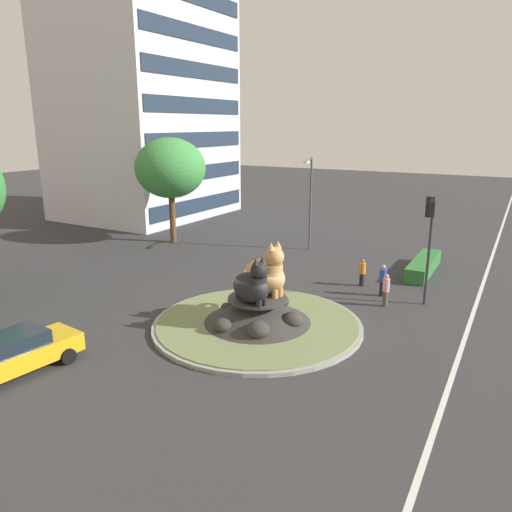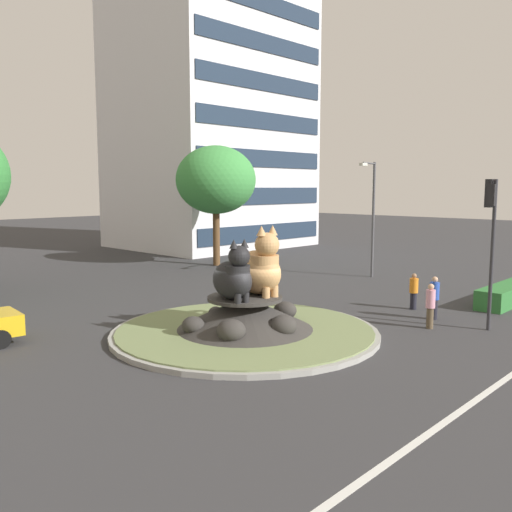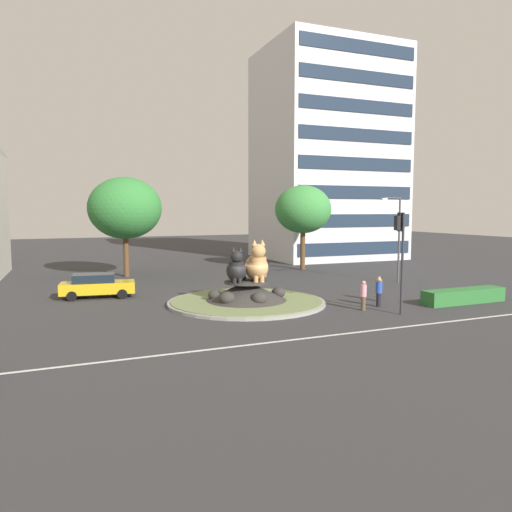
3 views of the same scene
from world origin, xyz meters
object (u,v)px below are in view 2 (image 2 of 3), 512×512
object	(u,v)px
office_tower	(210,109)
pedestrian_blue_shirt	(434,297)
cat_statue_calico	(259,269)
pedestrian_pink_shirt	(430,305)
traffic_light_mast	(491,221)
broadleaf_tree_behind_island	(216,180)
streetlight_arm	(372,211)
pedestrian_orange_shirt	(414,291)
cat_statue_black	(234,278)

from	to	relation	value
office_tower	pedestrian_blue_shirt	world-z (taller)	office_tower
cat_statue_calico	pedestrian_blue_shirt	size ratio (longest dim) A/B	1.46
pedestrian_pink_shirt	traffic_light_mast	bearing A→B (deg)	-31.09
broadleaf_tree_behind_island	streetlight_arm	xyz separation A→B (m)	(2.81, -10.63, -1.85)
cat_statue_calico	pedestrian_orange_shirt	world-z (taller)	cat_statue_calico
cat_statue_calico	pedestrian_blue_shirt	xyz separation A→B (m)	(6.38, -3.91, -1.46)
pedestrian_orange_shirt	pedestrian_blue_shirt	xyz separation A→B (m)	(-1.15, -1.51, 0.09)
cat_statue_calico	traffic_light_mast	bearing A→B (deg)	57.00
pedestrian_orange_shirt	pedestrian_pink_shirt	bearing A→B (deg)	128.28
cat_statue_black	broadleaf_tree_behind_island	distance (m)	19.29
traffic_light_mast	cat_statue_calico	bearing A→B (deg)	42.43
streetlight_arm	broadleaf_tree_behind_island	bearing A→B (deg)	-87.39
office_tower	pedestrian_orange_shirt	world-z (taller)	office_tower
pedestrian_orange_shirt	pedestrian_pink_shirt	world-z (taller)	pedestrian_pink_shirt
traffic_light_mast	streetlight_arm	xyz separation A→B (m)	(7.72, 9.80, -0.12)
cat_statue_black	office_tower	world-z (taller)	office_tower
cat_statue_black	office_tower	xyz separation A→B (m)	(21.08, 24.45, 10.21)
cat_statue_black	pedestrian_orange_shirt	size ratio (longest dim) A/B	1.42
cat_statue_black	pedestrian_orange_shirt	xyz separation A→B (m)	(8.92, -2.36, -1.40)
pedestrian_blue_shirt	pedestrian_pink_shirt	xyz separation A→B (m)	(-1.52, -0.57, -0.01)
streetlight_arm	pedestrian_blue_shirt	xyz separation A→B (m)	(-7.42, -7.57, -3.10)
office_tower	pedestrian_pink_shirt	bearing A→B (deg)	-116.14
broadleaf_tree_behind_island	pedestrian_orange_shirt	distance (m)	17.78
pedestrian_pink_shirt	cat_statue_black	bearing A→B (deg)	167.01
traffic_light_mast	cat_statue_black	bearing A→B (deg)	48.53
traffic_light_mast	pedestrian_pink_shirt	size ratio (longest dim) A/B	3.26
cat_statue_black	cat_statue_calico	size ratio (longest dim) A/B	0.88
pedestrian_blue_shirt	broadleaf_tree_behind_island	bearing A→B (deg)	-0.11
pedestrian_orange_shirt	pedestrian_pink_shirt	xyz separation A→B (m)	(-2.67, -2.08, 0.08)
cat_statue_calico	office_tower	world-z (taller)	office_tower
cat_statue_black	pedestrian_pink_shirt	xyz separation A→B (m)	(6.25, -4.43, -1.32)
cat_statue_black	pedestrian_orange_shirt	world-z (taller)	cat_statue_black
broadleaf_tree_behind_island	pedestrian_orange_shirt	world-z (taller)	broadleaf_tree_behind_island
traffic_light_mast	pedestrian_pink_shirt	world-z (taller)	traffic_light_mast
office_tower	pedestrian_orange_shirt	size ratio (longest dim) A/B	15.38
office_tower	pedestrian_blue_shirt	distance (m)	33.34
streetlight_arm	pedestrian_pink_shirt	distance (m)	12.49
broadleaf_tree_behind_island	pedestrian_orange_shirt	bearing A→B (deg)	-101.71
cat_statue_black	broadleaf_tree_behind_island	world-z (taller)	broadleaf_tree_behind_island
cat_statue_calico	pedestrian_orange_shirt	bearing A→B (deg)	84.56
traffic_light_mast	pedestrian_orange_shirt	xyz separation A→B (m)	(1.44, 3.74, -3.32)
streetlight_arm	pedestrian_pink_shirt	world-z (taller)	streetlight_arm
streetlight_arm	pedestrian_blue_shirt	world-z (taller)	streetlight_arm
cat_statue_black	pedestrian_blue_shirt	xyz separation A→B (m)	(7.77, -3.87, -1.31)
pedestrian_orange_shirt	broadleaf_tree_behind_island	bearing A→B (deg)	-11.27
streetlight_arm	pedestrian_orange_shirt	xyz separation A→B (m)	(-6.27, -6.06, -3.19)
office_tower	pedestrian_orange_shirt	bearing A→B (deg)	-113.36
broadleaf_tree_behind_island	streetlight_arm	world-z (taller)	broadleaf_tree_behind_island
cat_statue_black	streetlight_arm	size ratio (longest dim) A/B	0.33
cat_statue_calico	pedestrian_blue_shirt	world-z (taller)	cat_statue_calico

